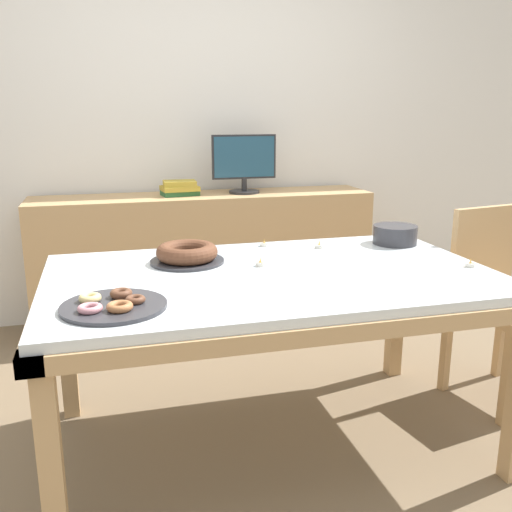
# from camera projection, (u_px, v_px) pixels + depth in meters

# --- Properties ---
(ground_plane) EXTENTS (12.00, 12.00, 0.00)m
(ground_plane) POSITION_uv_depth(u_px,v_px,m) (270.00, 443.00, 2.47)
(ground_plane) COLOR #7A664C
(wall_back) EXTENTS (8.00, 0.10, 2.60)m
(wall_back) POSITION_uv_depth(u_px,v_px,m) (195.00, 125.00, 3.86)
(wall_back) COLOR white
(wall_back) RESTS_ON ground
(dining_table) EXTENTS (1.80, 1.08, 0.77)m
(dining_table) POSITION_uv_depth(u_px,v_px,m) (271.00, 291.00, 2.30)
(dining_table) COLOR silver
(dining_table) RESTS_ON ground
(chair) EXTENTS (0.49, 0.49, 0.94)m
(chair) POSITION_uv_depth(u_px,v_px,m) (497.00, 294.00, 2.80)
(chair) COLOR tan
(chair) RESTS_ON ground
(sideboard) EXTENTS (2.20, 0.44, 0.87)m
(sideboard) POSITION_uv_depth(u_px,v_px,m) (205.00, 259.00, 3.80)
(sideboard) COLOR tan
(sideboard) RESTS_ON ground
(computer_monitor) EXTENTS (0.42, 0.20, 0.38)m
(computer_monitor) POSITION_uv_depth(u_px,v_px,m) (244.00, 164.00, 3.71)
(computer_monitor) COLOR #262628
(computer_monitor) RESTS_ON sideboard
(book_stack) EXTENTS (0.24, 0.19, 0.09)m
(book_stack) POSITION_uv_depth(u_px,v_px,m) (180.00, 188.00, 3.64)
(book_stack) COLOR #2D6638
(book_stack) RESTS_ON sideboard
(cake_chocolate_round) EXTENTS (0.31, 0.31, 0.08)m
(cake_chocolate_round) POSITION_uv_depth(u_px,v_px,m) (187.00, 254.00, 2.41)
(cake_chocolate_round) COLOR #333338
(cake_chocolate_round) RESTS_ON dining_table
(pastry_platter) EXTENTS (0.35, 0.35, 0.04)m
(pastry_platter) POSITION_uv_depth(u_px,v_px,m) (113.00, 305.00, 1.86)
(pastry_platter) COLOR #333338
(pastry_platter) RESTS_ON dining_table
(plate_stack) EXTENTS (0.21, 0.21, 0.09)m
(plate_stack) POSITION_uv_depth(u_px,v_px,m) (395.00, 235.00, 2.76)
(plate_stack) COLOR #333338
(plate_stack) RESTS_ON dining_table
(tealight_left_edge) EXTENTS (0.04, 0.04, 0.04)m
(tealight_left_edge) POSITION_uv_depth(u_px,v_px,m) (319.00, 246.00, 2.68)
(tealight_left_edge) COLOR silver
(tealight_left_edge) RESTS_ON dining_table
(tealight_near_cakes) EXTENTS (0.04, 0.04, 0.04)m
(tealight_near_cakes) POSITION_uv_depth(u_px,v_px,m) (260.00, 264.00, 2.37)
(tealight_near_cakes) COLOR silver
(tealight_near_cakes) RESTS_ON dining_table
(tealight_near_front) EXTENTS (0.04, 0.04, 0.04)m
(tealight_near_front) POSITION_uv_depth(u_px,v_px,m) (470.00, 264.00, 2.35)
(tealight_near_front) COLOR silver
(tealight_near_front) RESTS_ON dining_table
(tealight_right_edge) EXTENTS (0.04, 0.04, 0.04)m
(tealight_right_edge) POSITION_uv_depth(u_px,v_px,m) (264.00, 244.00, 2.71)
(tealight_right_edge) COLOR silver
(tealight_right_edge) RESTS_ON dining_table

